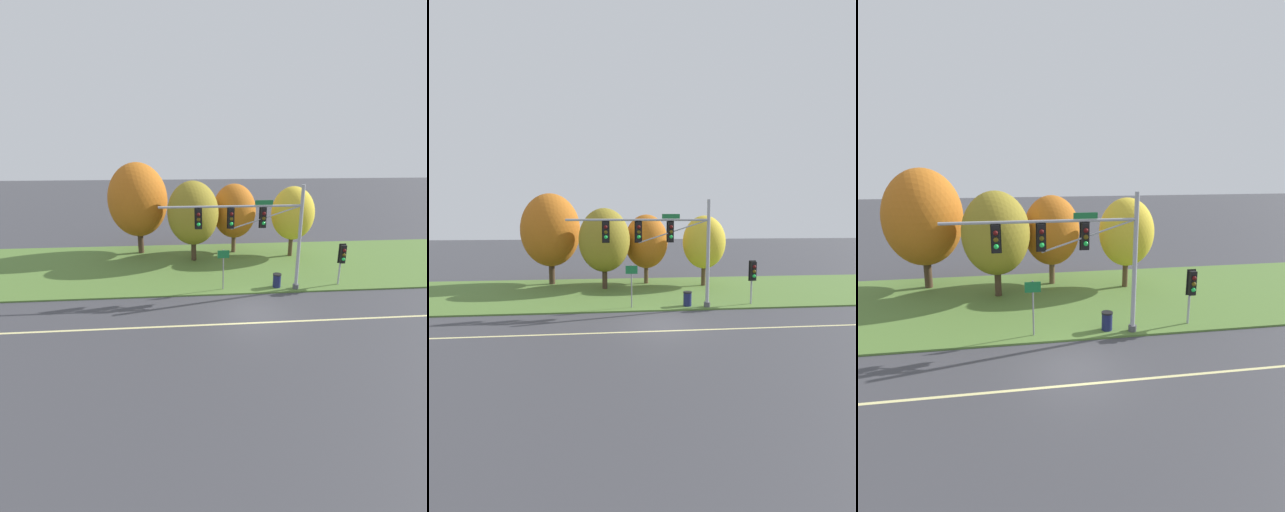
% 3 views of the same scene
% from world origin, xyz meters
% --- Properties ---
extents(ground_plane, '(160.00, 160.00, 0.00)m').
position_xyz_m(ground_plane, '(0.00, 0.00, 0.00)').
color(ground_plane, '#3D3D42').
extents(lane_stripe, '(36.00, 0.16, 0.01)m').
position_xyz_m(lane_stripe, '(0.00, -1.20, 0.00)').
color(lane_stripe, beige).
rests_on(lane_stripe, ground).
extents(grass_verge, '(48.00, 11.50, 0.10)m').
position_xyz_m(grass_verge, '(0.00, 8.25, 0.05)').
color(grass_verge, '#517533').
rests_on(grass_verge, ground).
extents(traffic_signal_mast, '(8.96, 0.49, 6.77)m').
position_xyz_m(traffic_signal_mast, '(0.56, 2.97, 4.39)').
color(traffic_signal_mast, '#9EA0A5').
rests_on(traffic_signal_mast, grass_verge).
extents(pedestrian_signal_near_kerb, '(0.46, 0.55, 2.88)m').
position_xyz_m(pedestrian_signal_near_kerb, '(6.48, 3.27, 2.16)').
color(pedestrian_signal_near_kerb, '#9EA0A5').
rests_on(pedestrian_signal_near_kerb, grass_verge).
extents(route_sign_post, '(0.75, 0.08, 2.71)m').
position_xyz_m(route_sign_post, '(-1.42, 3.26, 1.88)').
color(route_sign_post, slate).
rests_on(route_sign_post, grass_verge).
extents(tree_nearest_road, '(4.94, 4.94, 7.72)m').
position_xyz_m(tree_nearest_road, '(-7.70, 11.85, 4.72)').
color(tree_nearest_road, '#423021').
rests_on(tree_nearest_road, grass_verge).
extents(tree_left_of_mast, '(4.05, 4.05, 6.43)m').
position_xyz_m(tree_left_of_mast, '(-3.16, 9.43, 3.99)').
color(tree_left_of_mast, '#423021').
rests_on(tree_left_of_mast, grass_verge).
extents(tree_behind_signpost, '(3.70, 3.70, 5.96)m').
position_xyz_m(tree_behind_signpost, '(0.41, 11.42, 3.74)').
color(tree_behind_signpost, brown).
rests_on(tree_behind_signpost, grass_verge).
extents(tree_mid_verge, '(3.53, 3.53, 5.86)m').
position_xyz_m(tree_mid_verge, '(5.09, 9.96, 3.74)').
color(tree_mid_verge, '#4C3823').
rests_on(tree_mid_verge, grass_verge).
extents(trash_bin, '(0.56, 0.56, 0.93)m').
position_xyz_m(trash_bin, '(2.18, 3.31, 0.57)').
color(trash_bin, '#191E4C').
rests_on(trash_bin, grass_verge).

